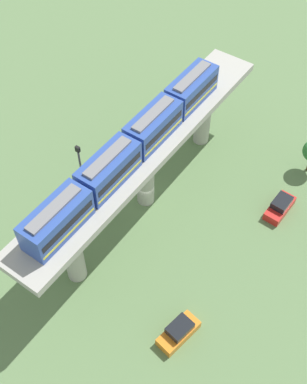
# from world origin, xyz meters

# --- Properties ---
(ground_plane) EXTENTS (120.00, 120.00, 0.00)m
(ground_plane) POSITION_xyz_m (0.00, 0.00, 0.00)
(ground_plane) COLOR #5B7A4C
(viaduct) EXTENTS (5.20, 35.80, 8.63)m
(viaduct) POSITION_xyz_m (0.00, 0.00, 6.66)
(viaduct) COLOR #A8A59E
(viaduct) RESTS_ON ground
(train) EXTENTS (2.64, 27.45, 3.24)m
(train) POSITION_xyz_m (0.00, -2.04, 10.16)
(train) COLOR #2D4CA5
(train) RESTS_ON viaduct
(parked_car_red) EXTENTS (1.97, 4.27, 1.76)m
(parked_car_red) POSITION_xyz_m (12.89, 7.22, 0.74)
(parked_car_red) COLOR red
(parked_car_red) RESTS_ON ground
(parked_car_orange) EXTENTS (2.51, 4.45, 1.76)m
(parked_car_orange) POSITION_xyz_m (11.75, -11.13, 0.74)
(parked_car_orange) COLOR orange
(parked_car_orange) RESTS_ON ground
(signal_post) EXTENTS (0.44, 0.28, 11.23)m
(signal_post) POSITION_xyz_m (-3.40, -5.75, 6.15)
(signal_post) COLOR #4C4C51
(signal_post) RESTS_ON ground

